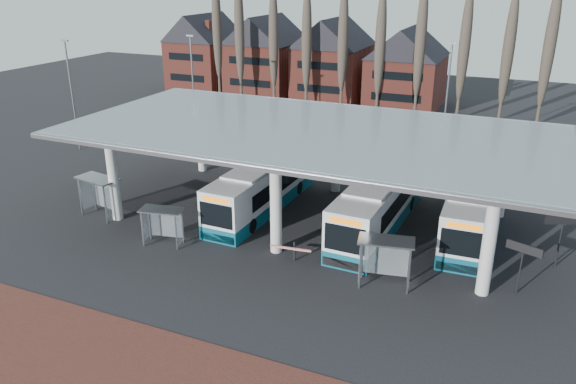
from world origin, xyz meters
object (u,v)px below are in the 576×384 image
at_px(bus_1, 263,187).
at_px(shelter_0, 100,188).
at_px(bus_2, 379,203).
at_px(bus_3, 471,207).
at_px(shelter_1, 163,218).
at_px(shelter_2, 386,251).

height_order(bus_1, shelter_0, bus_1).
bearing_deg(bus_2, bus_3, 21.57).
relative_size(shelter_1, shelter_2, 0.87).
distance_m(bus_3, shelter_1, 19.74).
xyz_separation_m(shelter_0, shelter_1, (6.46, -1.91, -0.32)).
height_order(bus_2, shelter_1, bus_2).
relative_size(bus_2, shelter_2, 4.09).
bearing_deg(shelter_0, bus_3, 27.99).
bearing_deg(shelter_1, shelter_2, -8.90).
distance_m(bus_2, shelter_1, 13.93).
distance_m(bus_1, shelter_0, 11.20).
bearing_deg(shelter_0, bus_1, 40.08).
xyz_separation_m(bus_1, shelter_0, (-9.65, -5.66, 0.43)).
relative_size(bus_1, shelter_2, 3.91).
bearing_deg(bus_3, bus_2, -162.50).
bearing_deg(bus_3, shelter_1, -152.59).
bearing_deg(shelter_2, bus_3, 58.87).
xyz_separation_m(bus_2, shelter_1, (-11.59, -7.73, 0.04)).
xyz_separation_m(bus_3, shelter_2, (-3.35, -9.04, 0.36)).
bearing_deg(bus_2, bus_1, -176.89).
xyz_separation_m(bus_2, shelter_0, (-18.06, -5.82, 0.36)).
height_order(bus_1, bus_2, bus_2).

